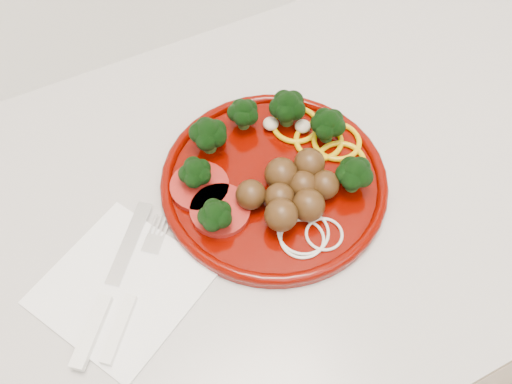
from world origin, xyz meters
name	(u,v)px	position (x,y,z in m)	size (l,w,h in m)	color
counter	(328,289)	(0.00, 1.70, 0.45)	(2.40, 0.60, 0.90)	silver
plate	(274,174)	(-0.13, 1.71, 0.92)	(0.28, 0.28, 0.06)	#4E0400
napkin	(121,287)	(-0.35, 1.66, 0.90)	(0.16, 0.16, 0.00)	white
knife	(104,302)	(-0.37, 1.65, 0.91)	(0.15, 0.17, 0.01)	silver
fork	(127,310)	(-0.35, 1.63, 0.91)	(0.13, 0.15, 0.01)	white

